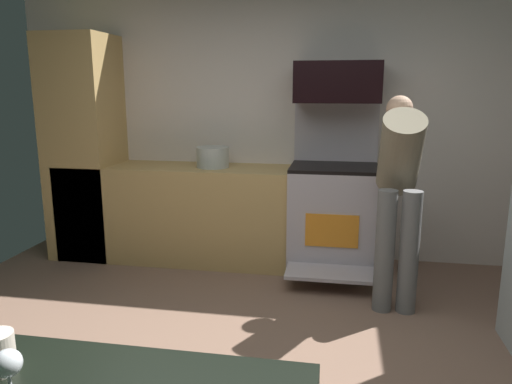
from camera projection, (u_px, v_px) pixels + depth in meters
name	position (u px, v px, depth m)	size (l,w,h in m)	color
wall_back	(286.00, 122.00, 4.57)	(5.20, 0.12, 2.60)	silver
lower_cabinet_run	(187.00, 213.00, 4.56)	(2.40, 0.60, 0.90)	tan
cabinet_column	(85.00, 148.00, 4.60)	(0.60, 0.60, 2.10)	tan
oven_range	(333.00, 214.00, 4.30)	(0.76, 0.98, 1.49)	#BBB2BA
microwave	(338.00, 82.00, 4.14)	(0.74, 0.38, 0.35)	black
person_cook	(399.00, 185.00, 3.48)	(0.31, 0.61, 1.56)	slate
wine_glass_mid	(8.00, 368.00, 1.04)	(0.06, 0.06, 0.16)	silver
stock_pot	(213.00, 157.00, 4.40)	(0.30, 0.30, 0.19)	#B8C0BA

